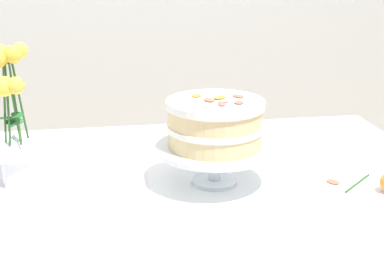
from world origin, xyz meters
The scene contains 6 objects.
dining_table centered at (0.00, -0.02, 0.65)m, with size 1.40×1.00×0.74m.
linen_napkin centered at (0.09, -0.02, 0.74)m, with size 0.32×0.32×0.00m, color white.
cake_stand centered at (0.09, -0.02, 0.82)m, with size 0.29×0.29×0.10m.
layer_cake centered at (0.09, -0.02, 0.90)m, with size 0.23×0.23×0.12m.
flower_vase centered at (-0.39, 0.06, 0.90)m, with size 0.09×0.10×0.34m.
loose_petal_1 centered at (0.38, -0.06, 0.74)m, with size 0.04×0.03×0.01m, color #E56B51.
Camera 1 is at (-0.17, -1.30, 1.29)m, focal length 53.82 mm.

